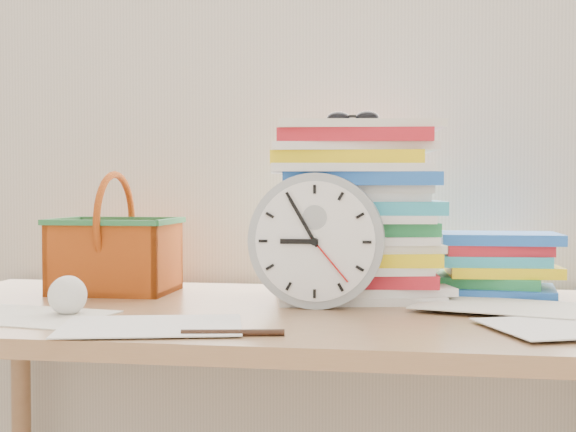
% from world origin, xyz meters
% --- Properties ---
extents(curtain, '(2.40, 0.01, 2.50)m').
position_xyz_m(curtain, '(0.00, 1.98, 1.30)').
color(curtain, beige).
rests_on(curtain, room_shell).
extents(desk, '(1.40, 0.70, 0.75)m').
position_xyz_m(desk, '(0.00, 1.60, 0.68)').
color(desk, '#926944').
rests_on(desk, ground).
extents(paper_stack, '(0.38, 0.33, 0.34)m').
position_xyz_m(paper_stack, '(0.13, 1.76, 0.92)').
color(paper_stack, white).
rests_on(paper_stack, desk).
extents(clock, '(0.24, 0.05, 0.24)m').
position_xyz_m(clock, '(0.07, 1.62, 0.87)').
color(clock, '#979EA3').
rests_on(clock, desk).
extents(sunglasses, '(0.13, 0.11, 0.03)m').
position_xyz_m(sunglasses, '(0.12, 1.78, 1.10)').
color(sunglasses, black).
rests_on(sunglasses, paper_stack).
extents(book_stack, '(0.26, 0.20, 0.13)m').
position_xyz_m(book_stack, '(0.40, 1.82, 0.81)').
color(book_stack, white).
rests_on(book_stack, desk).
extents(basket, '(0.25, 0.19, 0.24)m').
position_xyz_m(basket, '(-0.36, 1.76, 0.87)').
color(basket, '#BE4F12').
rests_on(basket, desk).
extents(crumpled_ball, '(0.07, 0.07, 0.07)m').
position_xyz_m(crumpled_ball, '(-0.34, 1.47, 0.78)').
color(crumpled_ball, white).
rests_on(crumpled_ball, desk).
extents(pen, '(0.15, 0.04, 0.01)m').
position_xyz_m(pen, '(-0.01, 1.32, 0.76)').
color(pen, black).
rests_on(pen, desk).
extents(scattered_papers, '(1.26, 0.42, 0.02)m').
position_xyz_m(scattered_papers, '(0.00, 1.60, 0.76)').
color(scattered_papers, white).
rests_on(scattered_papers, desk).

